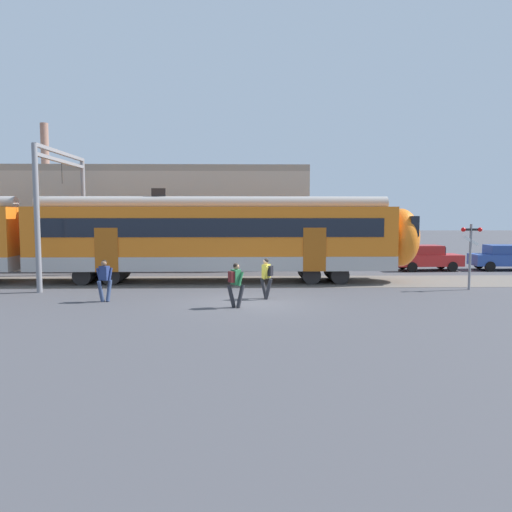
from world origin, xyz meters
name	(u,v)px	position (x,y,z in m)	size (l,w,h in m)	color
ground_plane	(248,303)	(0.00, 0.00, 0.00)	(160.00, 160.00, 0.00)	#424247
pedestrian_navy	(105,278)	(-5.65, 0.34, 0.96)	(0.64, 0.58, 1.67)	navy
pedestrian_green	(235,281)	(-0.48, -1.02, 0.99)	(0.71, 0.50, 1.67)	#28282D
pedestrian_yellow	(267,275)	(0.76, 0.83, 0.99)	(0.57, 0.66, 1.67)	#28282D
parked_car_red	(427,258)	(10.98, 10.70, 0.78)	(4.08, 1.92, 1.54)	#B22323
parked_car_blue	(504,257)	(15.85, 10.82, 0.78)	(4.06, 1.88, 1.54)	#284799
catenary_gantry	(63,197)	(-9.19, 5.96, 4.31)	(0.24, 6.64, 6.53)	gray
crossing_signal	(471,246)	(10.12, 3.02, 2.01)	(0.96, 0.22, 3.00)	gray
background_building	(144,217)	(-6.61, 13.36, 3.21)	(20.85, 5.00, 9.20)	#B2A899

